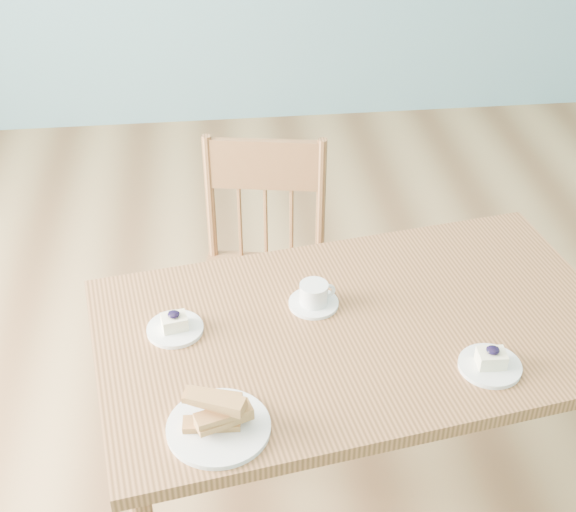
{
  "coord_description": "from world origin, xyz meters",
  "views": [
    {
      "loc": [
        -0.23,
        -1.55,
        1.94
      ],
      "look_at": [
        -0.06,
        -0.04,
        0.86
      ],
      "focal_mm": 50.0,
      "sensor_mm": 36.0,
      "label": 1
    }
  ],
  "objects_px": {
    "dining_chair": "(263,274)",
    "coffee_cup": "(314,296)",
    "biscotti_plate": "(218,419)",
    "dining_table": "(357,346)",
    "cheesecake_plate_near": "(490,363)",
    "cheesecake_plate_far": "(175,326)"
  },
  "relations": [
    {
      "from": "dining_table",
      "to": "biscotti_plate",
      "type": "xyz_separation_m",
      "value": [
        -0.35,
        -0.3,
        0.1
      ]
    },
    {
      "from": "cheesecake_plate_far",
      "to": "coffee_cup",
      "type": "distance_m",
      "value": 0.35
    },
    {
      "from": "cheesecake_plate_near",
      "to": "dining_table",
      "type": "bearing_deg",
      "value": 146.36
    },
    {
      "from": "dining_chair",
      "to": "cheesecake_plate_near",
      "type": "bearing_deg",
      "value": -47.91
    },
    {
      "from": "dining_chair",
      "to": "biscotti_plate",
      "type": "relative_size",
      "value": 3.86
    },
    {
      "from": "cheesecake_plate_near",
      "to": "cheesecake_plate_far",
      "type": "relative_size",
      "value": 1.05
    },
    {
      "from": "cheesecake_plate_near",
      "to": "coffee_cup",
      "type": "height_order",
      "value": "coffee_cup"
    },
    {
      "from": "coffee_cup",
      "to": "dining_chair",
      "type": "bearing_deg",
      "value": 92.64
    },
    {
      "from": "cheesecake_plate_far",
      "to": "biscotti_plate",
      "type": "xyz_separation_m",
      "value": [
        0.09,
        -0.33,
        0.02
      ]
    },
    {
      "from": "cheesecake_plate_near",
      "to": "coffee_cup",
      "type": "relative_size",
      "value": 1.14
    },
    {
      "from": "coffee_cup",
      "to": "cheesecake_plate_near",
      "type": "bearing_deg",
      "value": -45.17
    },
    {
      "from": "dining_table",
      "to": "cheesecake_plate_near",
      "type": "bearing_deg",
      "value": -42.87
    },
    {
      "from": "dining_chair",
      "to": "biscotti_plate",
      "type": "height_order",
      "value": "dining_chair"
    },
    {
      "from": "coffee_cup",
      "to": "biscotti_plate",
      "type": "distance_m",
      "value": 0.47
    },
    {
      "from": "dining_table",
      "to": "dining_chair",
      "type": "bearing_deg",
      "value": 99.59
    },
    {
      "from": "dining_chair",
      "to": "cheesecake_plate_far",
      "type": "bearing_deg",
      "value": -105.13
    },
    {
      "from": "dining_chair",
      "to": "coffee_cup",
      "type": "relative_size",
      "value": 6.74
    },
    {
      "from": "dining_table",
      "to": "coffee_cup",
      "type": "height_order",
      "value": "coffee_cup"
    },
    {
      "from": "coffee_cup",
      "to": "dining_table",
      "type": "bearing_deg",
      "value": -52.05
    },
    {
      "from": "dining_chair",
      "to": "biscotti_plate",
      "type": "distance_m",
      "value": 0.92
    },
    {
      "from": "cheesecake_plate_far",
      "to": "biscotti_plate",
      "type": "relative_size",
      "value": 0.62
    },
    {
      "from": "cheesecake_plate_far",
      "to": "dining_table",
      "type": "bearing_deg",
      "value": -3.78
    }
  ]
}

